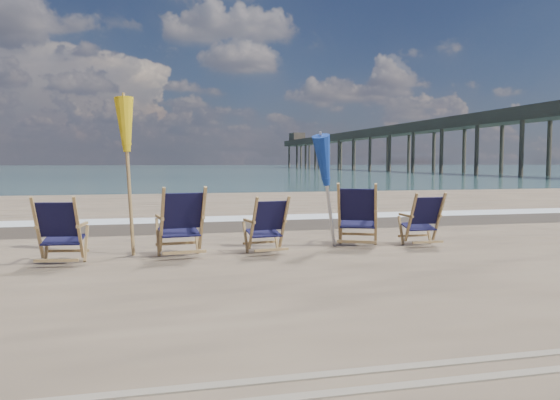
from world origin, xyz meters
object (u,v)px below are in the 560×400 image
(beach_chair_2, at_px, (284,224))
(beach_chair_4, at_px, (439,219))
(fishing_pier, at_px, (405,142))
(umbrella_blue, at_px, (329,163))
(beach_chair_0, at_px, (79,231))
(beach_chair_3, at_px, (376,215))
(umbrella_yellow, at_px, (128,133))
(beach_chair_1, at_px, (202,222))

(beach_chair_2, bearing_deg, beach_chair_4, 173.99)
(beach_chair_4, bearing_deg, fishing_pier, -115.47)
(fishing_pier, bearing_deg, beach_chair_4, -116.18)
(beach_chair_4, xyz_separation_m, umbrella_blue, (-1.95, 0.24, 0.98))
(beach_chair_2, distance_m, beach_chair_4, 2.81)
(beach_chair_0, relative_size, beach_chair_3, 0.90)
(umbrella_yellow, bearing_deg, fishing_pier, 60.41)
(beach_chair_2, height_order, fishing_pier, fishing_pier)
(beach_chair_0, relative_size, beach_chair_1, 0.91)
(beach_chair_1, xyz_separation_m, umbrella_blue, (2.16, 0.36, 0.90))
(fishing_pier, bearing_deg, beach_chair_1, -118.75)
(beach_chair_3, bearing_deg, beach_chair_4, -160.72)
(beach_chair_0, bearing_deg, fishing_pier, -111.99)
(beach_chair_1, height_order, beach_chair_3, beach_chair_3)
(beach_chair_0, xyz_separation_m, beach_chair_1, (1.77, 0.30, 0.05))
(beach_chair_1, bearing_deg, beach_chair_2, 172.58)
(beach_chair_4, relative_size, umbrella_blue, 0.48)
(beach_chair_1, height_order, fishing_pier, fishing_pier)
(umbrella_blue, bearing_deg, beach_chair_4, -7.10)
(beach_chair_1, xyz_separation_m, beach_chair_4, (4.11, 0.11, -0.08))
(beach_chair_0, relative_size, beach_chair_2, 1.06)
(beach_chair_3, bearing_deg, umbrella_yellow, 20.77)
(beach_chair_0, bearing_deg, umbrella_yellow, -122.54)
(umbrella_yellow, relative_size, umbrella_blue, 1.25)
(umbrella_blue, bearing_deg, beach_chair_1, -170.60)
(beach_chair_2, relative_size, beach_chair_4, 0.99)
(beach_chair_1, xyz_separation_m, umbrella_yellow, (-1.09, 0.49, 1.37))
(beach_chair_2, bearing_deg, umbrella_yellow, -20.04)
(beach_chair_0, xyz_separation_m, umbrella_yellow, (0.67, 0.79, 1.42))
(beach_chair_0, xyz_separation_m, fishing_pier, (40.87, 71.59, 4.15))
(umbrella_blue, bearing_deg, fishing_pier, 62.49)
(umbrella_blue, bearing_deg, beach_chair_2, -157.35)
(beach_chair_0, relative_size, beach_chair_4, 1.05)
(beach_chair_3, xyz_separation_m, beach_chair_4, (1.14, -0.11, -0.08))
(beach_chair_2, bearing_deg, fishing_pier, -126.30)
(umbrella_yellow, bearing_deg, beach_chair_4, -4.17)
(umbrella_yellow, xyz_separation_m, fishing_pier, (40.20, 70.80, 2.73))
(beach_chair_0, height_order, beach_chair_4, beach_chair_0)
(beach_chair_3, distance_m, beach_chair_4, 1.15)
(beach_chair_3, xyz_separation_m, umbrella_yellow, (-4.06, 0.27, 1.36))
(beach_chair_0, relative_size, umbrella_blue, 0.51)
(umbrella_yellow, height_order, umbrella_blue, umbrella_yellow)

